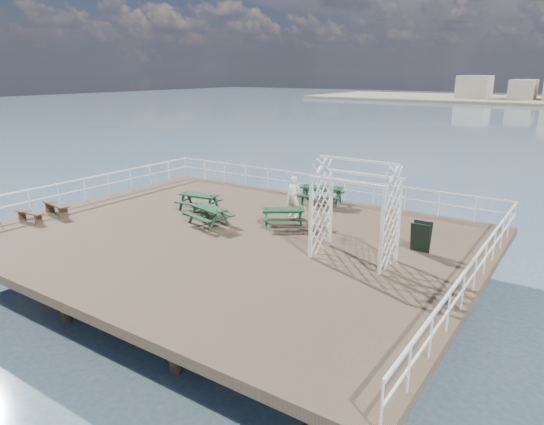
{
  "coord_description": "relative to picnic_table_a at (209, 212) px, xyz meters",
  "views": [
    {
      "loc": [
        11.19,
        -13.57,
        5.97
      ],
      "look_at": [
        1.84,
        0.19,
        1.1
      ],
      "focal_mm": 32.0,
      "sensor_mm": 36.0,
      "label": 1
    }
  ],
  "objects": [
    {
      "name": "sandwich_board",
      "position": [
        8.02,
        1.78,
        -0.02
      ],
      "size": [
        0.67,
        0.52,
        1.06
      ],
      "rotation": [
        0.0,
        0.0,
        0.06
      ],
      "color": "black",
      "rests_on": "ground"
    },
    {
      "name": "picnic_table_b",
      "position": [
        2.22,
        5.37,
        0.06
      ],
      "size": [
        2.24,
        1.98,
        0.93
      ],
      "rotation": [
        0.0,
        0.0,
        0.26
      ],
      "color": "#12331D",
      "rests_on": "ground"
    },
    {
      "name": "railing",
      "position": [
        1.33,
        2.14,
        0.34
      ],
      "size": [
        17.77,
        13.76,
        1.1
      ],
      "color": "white",
      "rests_on": "ground"
    },
    {
      "name": "flat_bench_far",
      "position": [
        -6.4,
        -3.81,
        -0.23
      ],
      "size": [
        1.44,
        0.45,
        0.41
      ],
      "rotation": [
        0.0,
        0.0,
        0.08
      ],
      "color": "brown",
      "rests_on": "ground"
    },
    {
      "name": "person",
      "position": [
        2.22,
        2.87,
        0.34
      ],
      "size": [
        0.66,
        0.45,
        1.74
      ],
      "primitive_type": "imported",
      "rotation": [
        0.0,
        0.0,
        -0.06
      ],
      "color": "white",
      "rests_on": "ground"
    },
    {
      "name": "picnic_table_c",
      "position": [
        2.56,
        1.57,
        -0.02
      ],
      "size": [
        2.1,
        2.03,
        0.8
      ],
      "rotation": [
        0.0,
        0.0,
        0.63
      ],
      "color": "#12331D",
      "rests_on": "ground"
    },
    {
      "name": "picnic_table_a",
      "position": [
        0.0,
        0.0,
        0.0
      ],
      "size": [
        1.99,
        1.75,
        0.83
      ],
      "rotation": [
        0.0,
        0.0,
        -0.24
      ],
      "color": "#12331D",
      "rests_on": "ground"
    },
    {
      "name": "picnic_table_d",
      "position": [
        -1.75,
        1.34,
        0.0
      ],
      "size": [
        1.89,
        1.61,
        0.84
      ],
      "rotation": [
        0.0,
        0.0,
        0.14
      ],
      "color": "#12331D",
      "rests_on": "ground"
    },
    {
      "name": "ground",
      "position": [
        1.4,
        -0.43,
        -0.68
      ],
      "size": [
        18.0,
        14.0,
        0.3
      ],
      "primitive_type": "cube",
      "color": "brown",
      "rests_on": "ground"
    },
    {
      "name": "trellis_arbor",
      "position": [
        6.4,
        -0.17,
        0.95
      ],
      "size": [
        2.71,
        1.49,
        3.34
      ],
      "rotation": [
        0.0,
        0.0,
        -0.02
      ],
      "color": "white",
      "rests_on": "ground"
    },
    {
      "name": "flat_bench_near",
      "position": [
        -6.4,
        -2.63,
        -0.16
      ],
      "size": [
        1.75,
        0.64,
        0.49
      ],
      "rotation": [
        0.0,
        0.0,
        -0.14
      ],
      "color": "brown",
      "rests_on": "ground"
    }
  ]
}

